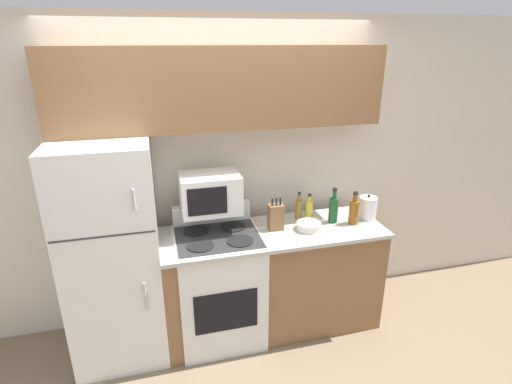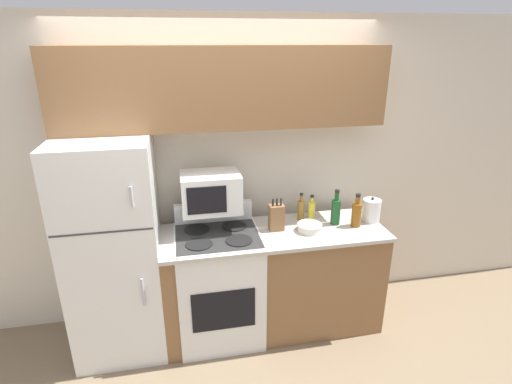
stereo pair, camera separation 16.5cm
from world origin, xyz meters
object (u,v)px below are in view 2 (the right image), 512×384
Objects in this scene: bowl at (310,227)px; kettle at (371,210)px; bottle_whiskey at (357,214)px; bottle_wine_green at (336,211)px; knife_block at (276,217)px; bottle_cooking_spray at (311,210)px; bottle_vinegar at (301,210)px; refrigerator at (115,249)px; microwave at (211,192)px; stove at (219,285)px.

kettle is (0.57, 0.08, 0.06)m from bowl.
bottle_whiskey is 0.93× the size of bottle_wine_green.
bottle_whiskey reaches higher than kettle.
knife_block is 1.23× the size of bottle_cooking_spray.
bottle_vinegar is at bearing 172.70° from bottle_cooking_spray.
bowl is at bearing -111.92° from bottle_cooking_spray.
bottle_wine_green is (0.17, -0.12, 0.03)m from bottle_cooking_spray.
knife_block is at bearing -2.05° from refrigerator.
bottle_cooking_spray is at bearing 68.08° from bowl.
bottle_vinegar reaches higher than bowl.
kettle is at bearing -1.00° from refrigerator.
microwave is 1.62× the size of bottle_whiskey.
kettle is at bearing 0.01° from bottle_wine_green.
stove is at bearing -178.20° from bottle_wine_green.
stove is 0.73m from knife_block.
kettle is at bearing 1.36° from stove.
bottle_whiskey is (1.15, -0.16, -0.21)m from microwave.
refrigerator is 8.10× the size of kettle.
knife_block is at bearing 163.38° from bowl.
microwave reaches higher than kettle.
bottle_wine_green reaches higher than stove.
microwave is at bearing 176.33° from kettle.
refrigerator is 1.27m from knife_block.
bowl is at bearing -12.61° from microwave.
bottle_whiskey is (0.40, 0.01, 0.08)m from bowl.
bottle_cooking_spray is at bearing 166.21° from kettle.
stove is 0.98m from bottle_cooking_spray.
knife_block reaches higher than kettle.
microwave is 2.13× the size of kettle.
knife_block reaches higher than bottle_cooking_spray.
microwave is at bearing 175.17° from bottle_wine_green.
microwave is 2.27× the size of bowl.
bottle_vinegar is at bearing 153.03° from bottle_wine_green.
kettle is at bearing 0.60° from knife_block.
bottle_whiskey is at bearing -7.72° from microwave.
knife_block is 0.97× the size of bottle_whiskey.
bottle_wine_green reaches higher than bottle_whiskey.
bottle_vinegar is (-0.41, 0.20, -0.02)m from bottle_whiskey.
bottle_vinegar is (1.50, 0.09, 0.16)m from refrigerator.
bottle_wine_green is at bearing -4.83° from microwave.
bottle_cooking_spray is at bearing 144.54° from bottle_wine_green.
bottle_wine_green is at bearing -179.99° from kettle.
knife_block is 0.66m from bottle_whiskey.
bottle_cooking_spray is at bearing 2.32° from microwave.
kettle reaches higher than bowl.
microwave is at bearing -177.68° from bottle_cooking_spray.
bowl is 0.94× the size of kettle.
bottle_wine_green is at bearing -26.97° from bottle_vinegar.
bottle_wine_green is (-0.15, 0.07, 0.01)m from bottle_whiskey.
bottle_cooking_spray is 0.50m from kettle.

